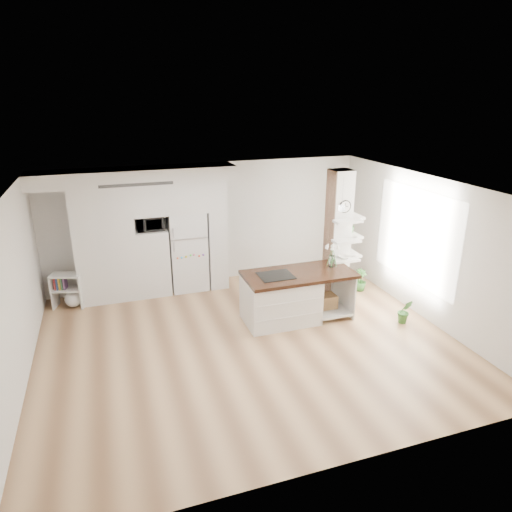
{
  "coord_description": "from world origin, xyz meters",
  "views": [
    {
      "loc": [
        -2.1,
        -6.65,
        4.1
      ],
      "look_at": [
        0.44,
        0.9,
        1.24
      ],
      "focal_mm": 32.0,
      "sensor_mm": 36.0,
      "label": 1
    }
  ],
  "objects_px": {
    "kitchen_island": "(287,296)",
    "bookshelf": "(70,293)",
    "refrigerator": "(188,250)",
    "floor_plant_a": "(405,311)"
  },
  "relations": [
    {
      "from": "refrigerator",
      "to": "bookshelf",
      "type": "relative_size",
      "value": 2.46
    },
    {
      "from": "kitchen_island",
      "to": "floor_plant_a",
      "type": "relative_size",
      "value": 4.32
    },
    {
      "from": "kitchen_island",
      "to": "bookshelf",
      "type": "xyz_separation_m",
      "value": [
        -3.92,
        1.92,
        -0.18
      ]
    },
    {
      "from": "refrigerator",
      "to": "bookshelf",
      "type": "bearing_deg",
      "value": -175.53
    },
    {
      "from": "kitchen_island",
      "to": "bookshelf",
      "type": "distance_m",
      "value": 4.36
    },
    {
      "from": "kitchen_island",
      "to": "bookshelf",
      "type": "height_order",
      "value": "kitchen_island"
    },
    {
      "from": "bookshelf",
      "to": "floor_plant_a",
      "type": "height_order",
      "value": "bookshelf"
    },
    {
      "from": "bookshelf",
      "to": "kitchen_island",
      "type": "bearing_deg",
      "value": -9.41
    },
    {
      "from": "refrigerator",
      "to": "kitchen_island",
      "type": "distance_m",
      "value": 2.6
    },
    {
      "from": "bookshelf",
      "to": "refrigerator",
      "type": "bearing_deg",
      "value": 21.17
    }
  ]
}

